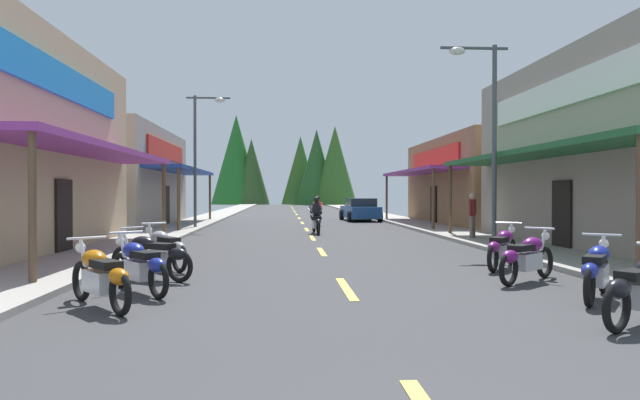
{
  "coord_description": "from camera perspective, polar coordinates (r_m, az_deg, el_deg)",
  "views": [
    {
      "loc": [
        -1.14,
        -1.88,
        1.72
      ],
      "look_at": [
        1.15,
        32.58,
        1.3
      ],
      "focal_mm": 31.8,
      "sensor_mm": 36.0,
      "label": 1
    }
  ],
  "objects": [
    {
      "name": "rider_cruising_trailing",
      "position": [
        29.94,
        -0.24,
        -1.34
      ],
      "size": [
        0.6,
        2.14,
        1.57
      ],
      "rotation": [
        0.0,
        0.0,
        1.49
      ],
      "color": "black",
      "rests_on": "ground"
    },
    {
      "name": "motorcycle_parked_right_3",
      "position": [
        13.5,
        17.86,
        -4.56
      ],
      "size": [
        1.37,
        1.77,
        1.04
      ],
      "rotation": [
        0.0,
        0.0,
        0.93
      ],
      "color": "black",
      "rests_on": "ground"
    },
    {
      "name": "sidewalk_left",
      "position": [
        35.98,
        -11.65,
        -1.96
      ],
      "size": [
        2.33,
        97.45,
        0.12
      ],
      "primitive_type": "cube",
      "color": "#9E9991",
      "rests_on": "ground"
    },
    {
      "name": "storefront_right_far",
      "position": [
        33.18,
        18.63,
        1.76
      ],
      "size": [
        10.49,
        13.04,
        4.71
      ],
      "color": "olive",
      "rests_on": "ground"
    },
    {
      "name": "parked_car_curbside",
      "position": [
        35.23,
        4.07,
        -0.99
      ],
      "size": [
        2.27,
        4.4,
        1.4
      ],
      "rotation": [
        0.0,
        0.0,
        1.63
      ],
      "color": "#1E4C8C",
      "rests_on": "ground"
    },
    {
      "name": "motorcycle_parked_left_0",
      "position": [
        9.09,
        -21.25,
        -7.12
      ],
      "size": [
        1.41,
        1.74,
        1.04
      ],
      "rotation": [
        0.0,
        0.0,
        2.24
      ],
      "color": "black",
      "rests_on": "ground"
    },
    {
      "name": "rider_cruising_lead",
      "position": [
        23.9,
        -0.39,
        -1.86
      ],
      "size": [
        0.6,
        2.14,
        1.57
      ],
      "rotation": [
        0.0,
        0.0,
        1.63
      ],
      "color": "black",
      "rests_on": "ground"
    },
    {
      "name": "storefront_left_far",
      "position": [
        31.79,
        -22.85,
        2.08
      ],
      "size": [
        10.46,
        12.21,
        5.03
      ],
      "color": "gray",
      "rests_on": "ground"
    },
    {
      "name": "treeline_backdrop",
      "position": [
        86.29,
        -3.92,
        3.51
      ],
      "size": [
        21.93,
        12.82,
        13.84
      ],
      "color": "#206523",
      "rests_on": "ground"
    },
    {
      "name": "ground",
      "position": [
        35.66,
        -1.97,
        -2.15
      ],
      "size": [
        9.77,
        97.45,
        0.1
      ],
      "primitive_type": "cube",
      "color": "#38383A"
    },
    {
      "name": "streetlamp_left",
      "position": [
        27.61,
        -11.85,
        5.67
      ],
      "size": [
        2.07,
        0.3,
        6.35
      ],
      "color": "#474C51",
      "rests_on": "ground"
    },
    {
      "name": "motorcycle_parked_right_1",
      "position": [
        10.16,
        26.08,
        -6.32
      ],
      "size": [
        1.38,
        1.76,
        1.04
      ],
      "rotation": [
        0.0,
        0.0,
        0.92
      ],
      "color": "black",
      "rests_on": "ground"
    },
    {
      "name": "motorcycle_parked_left_3",
      "position": [
        13.22,
        -15.4,
        -4.67
      ],
      "size": [
        1.38,
        1.76,
        1.04
      ],
      "rotation": [
        0.0,
        0.0,
        2.22
      ],
      "color": "black",
      "rests_on": "ground"
    },
    {
      "name": "motorcycle_parked_left_2",
      "position": [
        11.72,
        -16.59,
        -5.36
      ],
      "size": [
        1.87,
        1.21,
        1.04
      ],
      "rotation": [
        0.0,
        0.0,
        2.59
      ],
      "color": "black",
      "rests_on": "ground"
    },
    {
      "name": "streetlamp_right",
      "position": [
        18.03,
        16.23,
        8.06
      ],
      "size": [
        2.07,
        0.3,
        6.21
      ],
      "color": "#474C51",
      "rests_on": "ground"
    },
    {
      "name": "motorcycle_parked_right_2",
      "position": [
        11.64,
        20.1,
        -5.41
      ],
      "size": [
        1.7,
        1.46,
        1.04
      ],
      "rotation": [
        0.0,
        0.0,
        0.7
      ],
      "color": "black",
      "rests_on": "ground"
    },
    {
      "name": "pedestrian_by_shop",
      "position": [
        20.95,
        15.1,
        -1.26
      ],
      "size": [
        0.43,
        0.46,
        1.74
      ],
      "rotation": [
        0.0,
        0.0,
        2.44
      ],
      "color": "#726659",
      "rests_on": "ground"
    },
    {
      "name": "sidewalk_right",
      "position": [
        36.36,
        7.61,
        -1.93
      ],
      "size": [
        2.33,
        97.45,
        0.12
      ],
      "primitive_type": "cube",
      "color": "#9E9991",
      "rests_on": "ground"
    },
    {
      "name": "motorcycle_parked_left_1",
      "position": [
        10.21,
        -17.74,
        -6.25
      ],
      "size": [
        1.4,
        1.75,
        1.04
      ],
      "rotation": [
        0.0,
        0.0,
        2.23
      ],
      "color": "black",
      "rests_on": "ground"
    },
    {
      "name": "centerline_dashes",
      "position": [
        39.35,
        -2.14,
        -1.8
      ],
      "size": [
        0.16,
        73.01,
        0.01
      ],
      "color": "#E0C64C",
      "rests_on": "ground"
    }
  ]
}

